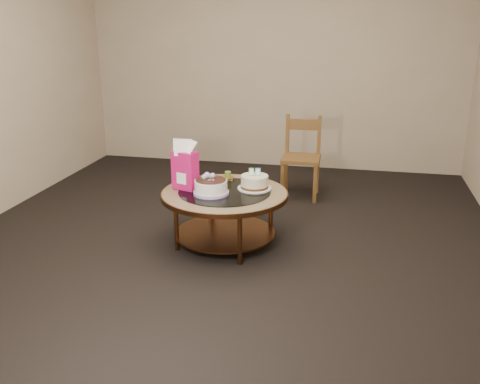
% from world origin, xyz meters
% --- Properties ---
extents(ground, '(5.00, 5.00, 0.00)m').
position_xyz_m(ground, '(0.00, 0.00, 0.00)').
color(ground, black).
rests_on(ground, ground).
extents(room_walls, '(4.52, 5.02, 2.61)m').
position_xyz_m(room_walls, '(0.00, 0.00, 1.54)').
color(room_walls, tan).
rests_on(room_walls, ground).
extents(coffee_table, '(1.02, 1.02, 0.46)m').
position_xyz_m(coffee_table, '(0.00, -0.00, 0.38)').
color(coffee_table, '#522E17').
rests_on(coffee_table, ground).
extents(decorated_cake, '(0.28, 0.28, 0.16)m').
position_xyz_m(decorated_cake, '(-0.09, -0.09, 0.51)').
color(decorated_cake, '#B593D1').
rests_on(decorated_cake, coffee_table).
extents(cream_cake, '(0.27, 0.27, 0.17)m').
position_xyz_m(cream_cake, '(0.22, 0.11, 0.51)').
color(cream_cake, white).
rests_on(cream_cake, coffee_table).
extents(gift_bag, '(0.22, 0.19, 0.40)m').
position_xyz_m(gift_bag, '(-0.32, -0.00, 0.66)').
color(gift_bag, '#E21563').
rests_on(gift_bag, coffee_table).
extents(pillar_candle, '(0.11, 0.11, 0.08)m').
position_xyz_m(pillar_candle, '(-0.05, 0.31, 0.48)').
color(pillar_candle, '#ECD161').
rests_on(pillar_candle, coffee_table).
extents(dining_chair, '(0.38, 0.38, 0.83)m').
position_xyz_m(dining_chair, '(0.47, 1.37, 0.42)').
color(dining_chair, brown).
rests_on(dining_chair, ground).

